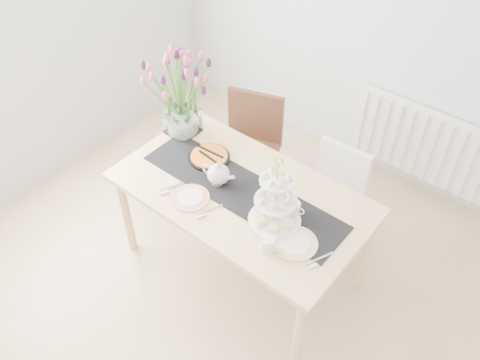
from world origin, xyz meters
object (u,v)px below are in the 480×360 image
Objects in this scene: plate_left at (190,198)px; tulip_vase at (179,84)px; cake_stand at (275,206)px; cream_jug at (293,209)px; dining_table at (241,200)px; chair_brown at (250,141)px; chair_white at (334,190)px; radiator at (426,145)px; mug_grey at (217,179)px; plate_right at (295,243)px; teapot at (218,174)px; tart_tin at (209,157)px; mug_white at (268,244)px.

tulip_vase is at bearing 137.56° from plate_left.
cake_stand reaches higher than cream_jug.
dining_table is 6.69× the size of plate_left.
plate_left is (0.24, -0.90, 0.24)m from chair_brown.
chair_brown reaches higher than chair_white.
mug_grey reaches higher than radiator.
tulip_vase reaches higher than mug_grey.
chair_brown reaches higher than cream_jug.
cake_stand reaches higher than plate_right.
teapot is 0.67m from plate_right.
cake_stand reaches higher than radiator.
teapot is at bearing 174.70° from cake_stand.
cake_stand is 0.48m from mug_grey.
radiator is 5.21× the size of teapot.
radiator is at bearing 71.68° from cream_jug.
dining_table is 1.82× the size of chair_brown.
chair_white reaches higher than plate_right.
cake_stand is 0.70m from tart_tin.
mug_white is (0.57, -0.22, 0.00)m from mug_grey.
chair_brown is at bearing 61.14° from tulip_vase.
mug_grey is at bearing 171.90° from plate_right.
cream_jug is at bearing 127.80° from plate_right.
plate_right is (0.19, -0.07, -0.12)m from cake_stand.
chair_white is at bearing 103.25° from plate_right.
cake_stand is at bearing -15.25° from tulip_vase.
mug_grey is at bearing -86.47° from chair_brown.
tart_tin is at bearing 166.90° from cream_jug.
chair_white is 1.31m from tulip_vase.
cream_jug is (1.05, -0.15, -0.35)m from tulip_vase.
radiator is at bearing 86.26° from plate_right.
chair_brown is at bearing 98.71° from tart_tin.
teapot is 2.57× the size of mug_grey.
tart_tin is at bearing 164.37° from plate_right.
teapot is 0.23m from plate_left.
tulip_vase is (-1.30, -1.34, 0.70)m from radiator.
mug_white is (0.05, -0.32, 0.01)m from cream_jug.
teapot is at bearing 72.37° from mug_grey.
cake_stand is at bearing -93.13° from chair_white.
tulip_vase reaches higher than mug_white.
tulip_vase is at bearing 137.43° from mug_grey.
dining_table is at bearing 178.43° from cream_jug.
tulip_vase is 1.57× the size of cake_stand.
cream_jug is 0.32m from mug_white.
dining_table is 18.54× the size of cream_jug.
mug_white is (0.10, -0.20, -0.08)m from cake_stand.
radiator and dining_table have the same top height.
chair_white is 1.09m from plate_left.
plate_right is (1.19, -0.34, -0.39)m from tulip_vase.
tart_tin is (-0.67, 0.17, -0.12)m from cake_stand.
plate_right is at bearing -79.85° from chair_white.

